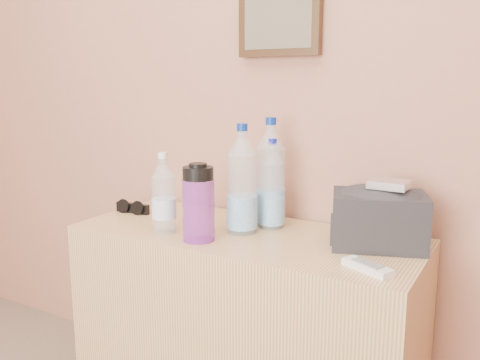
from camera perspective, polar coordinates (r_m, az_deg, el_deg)
name	(u,v)px	position (r m, az deg, el deg)	size (l,w,h in m)	color
picture_frame	(279,19)	(1.81, 4.42, 17.62)	(0.30, 0.03, 0.25)	#382311
dresser	(245,332)	(1.80, 0.57, -16.74)	(1.13, 0.47, 0.71)	tan
pet_large_b	(270,179)	(1.71, 3.41, 0.16)	(0.10, 0.10, 0.37)	silver
pet_large_c	(272,189)	(1.69, 3.60, -0.99)	(0.08, 0.08, 0.30)	#ABC5D6
pet_large_d	(242,185)	(1.63, 0.24, -0.59)	(0.10, 0.10, 0.35)	silver
pet_small	(164,198)	(1.66, -8.55, -1.98)	(0.08, 0.08, 0.26)	silver
nalgene_bottle	(199,203)	(1.56, -4.68, -2.58)	(0.10, 0.10, 0.24)	purple
sunglasses	(133,208)	(1.94, -11.94, -3.09)	(0.14, 0.05, 0.04)	black
ac_remote	(367,267)	(1.38, 14.11, -9.49)	(0.14, 0.05, 0.02)	#E8EBCF
toiletry_bag	(379,216)	(1.56, 15.30, -3.96)	(0.27, 0.19, 0.18)	black
foil_packet	(389,184)	(1.52, 16.41, -0.44)	(0.11, 0.09, 0.02)	silver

